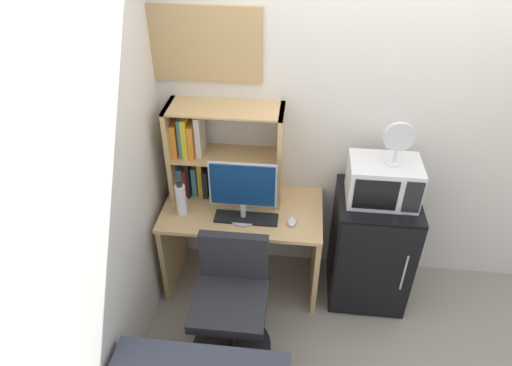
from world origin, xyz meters
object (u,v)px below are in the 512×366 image
(computer_mouse, at_px, (292,221))
(desk_fan, at_px, (398,140))
(hutch_bookshelf, at_px, (210,153))
(microwave, at_px, (383,181))
(water_bottle, at_px, (181,199))
(monitor, at_px, (243,189))
(mini_fridge, at_px, (370,247))
(wall_corkboard, at_px, (202,45))
(desk_chair, at_px, (232,306))
(keyboard, at_px, (246,218))

(computer_mouse, bearing_deg, desk_fan, 12.16)
(hutch_bookshelf, height_order, microwave, hutch_bookshelf)
(hutch_bookshelf, relative_size, computer_mouse, 7.54)
(water_bottle, bearing_deg, monitor, -1.65)
(mini_fridge, relative_size, wall_corkboard, 1.14)
(water_bottle, bearing_deg, wall_corkboard, 71.57)
(computer_mouse, xyz_separation_m, mini_fridge, (0.58, 0.14, -0.30))
(water_bottle, bearing_deg, hutch_bookshelf, 58.67)
(microwave, distance_m, desk_chair, 1.28)
(wall_corkboard, bearing_deg, desk_chair, -72.01)
(microwave, height_order, desk_chair, microwave)
(keyboard, bearing_deg, water_bottle, 177.35)
(monitor, relative_size, keyboard, 1.03)
(monitor, relative_size, desk_chair, 0.53)
(wall_corkboard, bearing_deg, keyboard, -51.54)
(water_bottle, height_order, mini_fridge, water_bottle)
(water_bottle, relative_size, microwave, 0.55)
(computer_mouse, bearing_deg, wall_corkboard, 146.90)
(hutch_bookshelf, distance_m, monitor, 0.40)
(microwave, bearing_deg, desk_fan, -8.27)
(mini_fridge, distance_m, desk_fan, 0.90)
(water_bottle, xyz_separation_m, microwave, (1.34, 0.11, 0.18))
(desk_fan, height_order, desk_chair, desk_fan)
(monitor, bearing_deg, computer_mouse, -2.66)
(monitor, bearing_deg, keyboard, -21.62)
(computer_mouse, relative_size, desk_fan, 0.36)
(microwave, bearing_deg, computer_mouse, -166.45)
(wall_corkboard, bearing_deg, computer_mouse, -33.10)
(computer_mouse, distance_m, mini_fridge, 0.67)
(hutch_bookshelf, relative_size, desk_chair, 0.93)
(microwave, relative_size, desk_fan, 1.56)
(microwave, xyz_separation_m, desk_fan, (0.04, -0.01, 0.31))
(keyboard, height_order, microwave, microwave)
(microwave, distance_m, desk_fan, 0.32)
(microwave, relative_size, wall_corkboard, 0.59)
(keyboard, bearing_deg, desk_chair, -94.99)
(desk_fan, bearing_deg, monitor, -172.94)
(desk_fan, height_order, wall_corkboard, wall_corkboard)
(microwave, bearing_deg, wall_corkboard, 167.26)
(hutch_bookshelf, bearing_deg, wall_corkboard, 105.19)
(keyboard, height_order, water_bottle, water_bottle)
(keyboard, bearing_deg, wall_corkboard, 128.46)
(hutch_bookshelf, height_order, computer_mouse, hutch_bookshelf)
(monitor, bearing_deg, water_bottle, 178.35)
(wall_corkboard, bearing_deg, desk_fan, -12.59)
(keyboard, height_order, wall_corkboard, wall_corkboard)
(mini_fridge, distance_m, desk_chair, 1.11)
(monitor, height_order, desk_chair, monitor)
(water_bottle, relative_size, desk_chair, 0.30)
(keyboard, distance_m, water_bottle, 0.47)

